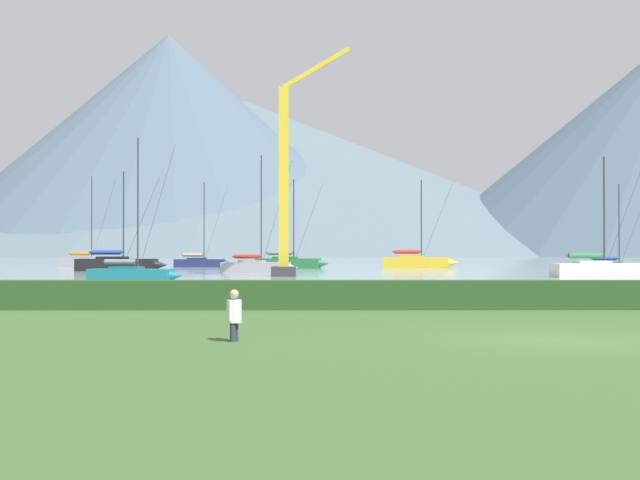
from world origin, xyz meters
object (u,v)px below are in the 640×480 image
(sailboat_slip_2, at_px, (615,267))
(sailboat_slip_8, at_px, (118,264))
(sailboat_slip_7, at_px, (417,261))
(sailboat_slip_11, at_px, (201,262))
(sailboat_slip_1, at_px, (257,266))
(person_seated_viewer, at_px, (234,313))
(sailboat_slip_10, at_px, (289,262))
(sailboat_slip_9, at_px, (88,261))
(sailboat_slip_4, at_px, (132,274))
(sailboat_slip_6, at_px, (598,269))
(dock_crane, at_px, (286,193))

(sailboat_slip_2, relative_size, sailboat_slip_8, 0.81)
(sailboat_slip_7, bearing_deg, sailboat_slip_11, -177.04)
(sailboat_slip_7, distance_m, sailboat_slip_8, 36.38)
(sailboat_slip_11, bearing_deg, sailboat_slip_1, -71.56)
(sailboat_slip_1, bearing_deg, person_seated_viewer, -75.55)
(sailboat_slip_2, height_order, sailboat_slip_10, sailboat_slip_10)
(sailboat_slip_2, xyz_separation_m, sailboat_slip_9, (-56.92, 30.98, 0.13))
(sailboat_slip_2, relative_size, sailboat_slip_10, 0.80)
(sailboat_slip_2, xyz_separation_m, sailboat_slip_8, (-47.93, 8.48, 0.21))
(sailboat_slip_7, bearing_deg, sailboat_slip_1, -117.26)
(sailboat_slip_11, bearing_deg, sailboat_slip_2, -34.03)
(sailboat_slip_7, relative_size, sailboat_slip_8, 1.04)
(sailboat_slip_7, distance_m, sailboat_slip_10, 15.82)
(sailboat_slip_4, bearing_deg, sailboat_slip_11, 101.47)
(sailboat_slip_2, distance_m, sailboat_slip_4, 45.39)
(sailboat_slip_6, height_order, sailboat_slip_7, sailboat_slip_7)
(sailboat_slip_9, bearing_deg, sailboat_slip_1, -39.73)
(sailboat_slip_2, distance_m, sailboat_slip_10, 37.28)
(sailboat_slip_9, distance_m, dock_crane, 48.29)
(sailboat_slip_10, distance_m, dock_crane, 30.41)
(sailboat_slip_6, bearing_deg, sailboat_slip_7, 101.40)
(sailboat_slip_2, distance_m, sailboat_slip_11, 50.88)
(dock_crane, bearing_deg, sailboat_slip_4, -129.17)
(dock_crane, bearing_deg, sailboat_slip_7, 66.28)
(person_seated_viewer, height_order, dock_crane, dock_crane)
(sailboat_slip_6, bearing_deg, sailboat_slip_10, 124.05)
(sailboat_slip_1, xyz_separation_m, sailboat_slip_7, (17.88, 22.91, 0.12))
(person_seated_viewer, bearing_deg, sailboat_slip_10, 106.92)
(sailboat_slip_4, height_order, sailboat_slip_8, sailboat_slip_8)
(sailboat_slip_4, relative_size, sailboat_slip_10, 0.94)
(sailboat_slip_2, xyz_separation_m, dock_crane, (-30.20, -8.76, 6.35))
(sailboat_slip_8, bearing_deg, sailboat_slip_7, 29.15)
(person_seated_viewer, xyz_separation_m, dock_crane, (-0.50, 50.28, 6.21))
(sailboat_slip_6, bearing_deg, sailboat_slip_8, 150.87)
(sailboat_slip_9, bearing_deg, dock_crane, -44.91)
(sailboat_slip_2, bearing_deg, sailboat_slip_10, 154.38)
(sailboat_slip_8, xyz_separation_m, sailboat_slip_10, (17.14, 12.53, -0.05))
(sailboat_slip_6, distance_m, sailboat_slip_9, 66.69)
(sailboat_slip_9, bearing_deg, sailboat_slip_8, -57.05)
(sailboat_slip_1, xyz_separation_m, sailboat_slip_6, (28.15, -13.01, 0.05))
(sailboat_slip_1, height_order, sailboat_slip_2, sailboat_slip_1)
(sailboat_slip_1, distance_m, sailboat_slip_9, 37.43)
(sailboat_slip_6, height_order, person_seated_viewer, sailboat_slip_6)
(sailboat_slip_7, bearing_deg, dock_crane, -103.02)
(sailboat_slip_9, relative_size, dock_crane, 0.61)
(sailboat_slip_8, relative_size, sailboat_slip_11, 0.95)
(sailboat_slip_7, bearing_deg, sailboat_slip_2, -47.44)
(sailboat_slip_2, relative_size, sailboat_slip_9, 0.71)
(sailboat_slip_4, distance_m, dock_crane, 17.07)
(sailboat_slip_4, height_order, sailboat_slip_7, sailboat_slip_7)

